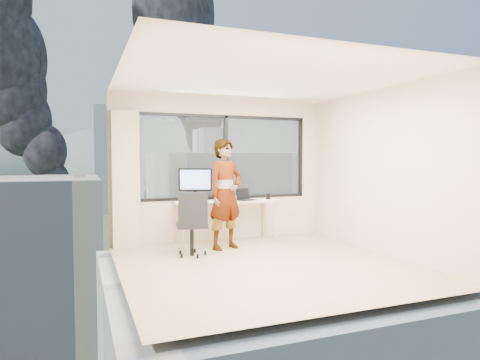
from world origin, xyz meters
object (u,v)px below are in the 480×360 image
chair (192,223)px  game_console (236,197)px  monitor (195,184)px  desk (227,221)px  laptop (247,195)px  person (226,194)px  handbag (237,193)px

chair → game_console: (1.11, 1.03, 0.28)m
monitor → game_console: 0.86m
chair → monitor: monitor is taller
desk → laptop: laptop is taller
chair → person: 0.82m
desk → game_console: game_console is taller
chair → handbag: chair is taller
person → laptop: 0.70m
desk → monitor: (-0.54, 0.12, 0.67)m
game_console → handbag: 0.08m
game_console → handbag: size_ratio=1.06×
desk → handbag: (0.28, 0.21, 0.48)m
desk → laptop: 0.59m
laptop → handbag: (-0.07, 0.28, 0.00)m
monitor → game_console: bearing=30.4°
game_console → desk: bearing=-115.6°
monitor → chair: bearing=-86.8°
desk → chair: size_ratio=1.77×
desk → person: 0.76m
person → monitor: size_ratio=3.09×
game_console → laptop: size_ratio=0.88×
desk → chair: chair is taller
person → game_console: size_ratio=6.50×
monitor → laptop: size_ratio=1.86×
monitor → game_console: monitor is taller
game_console → laptop: laptop is taller
laptop → handbag: 0.29m
monitor → laptop: bearing=9.7°
chair → laptop: (1.20, 0.71, 0.34)m
desk → handbag: 0.59m
monitor → handbag: bearing=27.7°
handbag → game_console: bearing=121.6°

